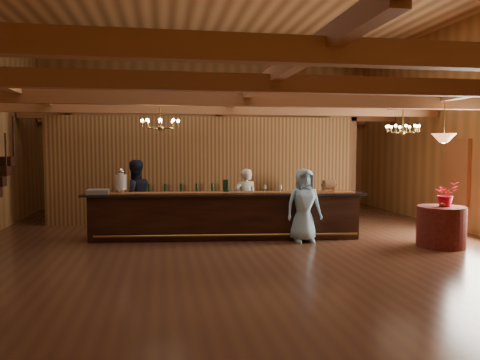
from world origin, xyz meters
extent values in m
plane|color=#55311F|center=(0.00, 0.00, 0.00)|extent=(14.00, 14.00, 0.00)
cube|color=#A8723B|center=(0.00, 7.00, 2.75)|extent=(12.00, 0.10, 5.50)
cube|color=#A8723B|center=(0.00, -7.00, 2.75)|extent=(12.00, 0.10, 5.50)
cube|color=#925A2F|center=(0.00, -5.50, 3.20)|extent=(11.90, 0.20, 0.28)
cube|color=#925A2F|center=(0.00, -3.00, 3.20)|extent=(11.90, 0.20, 0.28)
cube|color=#925A2F|center=(0.00, -0.50, 3.20)|extent=(11.90, 0.20, 0.28)
cube|color=#925A2F|center=(0.00, 2.00, 3.20)|extent=(11.90, 0.20, 0.28)
cube|color=#925A2F|center=(0.00, 4.50, 3.20)|extent=(11.90, 0.20, 0.28)
cube|color=#925A2F|center=(0.00, 6.80, 3.20)|extent=(11.90, 0.20, 0.28)
cube|color=#925A2F|center=(-4.50, 0.00, 3.34)|extent=(0.18, 13.90, 0.22)
cube|color=#925A2F|center=(0.00, 0.00, 3.34)|extent=(0.18, 13.90, 0.22)
cube|color=#925A2F|center=(4.50, 0.00, 3.34)|extent=(0.18, 13.90, 0.22)
cube|color=#925A2F|center=(-4.50, 4.50, 1.60)|extent=(0.20, 0.20, 3.20)
cube|color=#925A2F|center=(4.50, 4.50, 1.60)|extent=(0.20, 0.20, 3.20)
cube|color=brown|center=(-0.50, 3.50, 1.55)|extent=(9.00, 0.18, 3.10)
cube|color=white|center=(5.95, 1.00, 1.55)|extent=(0.12, 1.05, 1.75)
cube|color=black|center=(1.00, 5.50, 0.55)|extent=(1.20, 0.60, 1.10)
cube|color=brown|center=(-2.00, 5.50, 0.50)|extent=(1.00, 0.60, 1.00)
cube|color=black|center=(-0.28, 0.81, 0.53)|extent=(6.40, 1.34, 1.06)
cube|color=black|center=(-0.28, 0.81, 1.09)|extent=(6.73, 1.51, 0.05)
cube|color=maroon|center=(-0.28, 0.81, 1.12)|extent=(6.27, 1.07, 0.01)
cylinder|color=#AA873E|center=(-0.28, 0.39, 0.16)|extent=(6.12, 0.69, 0.05)
cylinder|color=silver|center=(-2.73, 1.12, 1.15)|extent=(0.18, 0.18, 0.08)
cylinder|color=silver|center=(-2.73, 1.12, 1.37)|extent=(0.26, 0.26, 0.36)
sphere|color=silver|center=(-2.73, 1.12, 1.62)|extent=(0.18, 0.18, 0.18)
cube|color=gray|center=(-3.25, 1.07, 1.16)|extent=(0.50, 0.50, 0.10)
cube|color=brown|center=(2.07, 0.50, 1.26)|extent=(0.06, 0.06, 0.30)
cube|color=brown|center=(2.35, 0.50, 1.26)|extent=(0.06, 0.06, 0.30)
cylinder|color=brown|center=(2.21, 0.50, 1.29)|extent=(0.24, 0.24, 0.24)
cylinder|color=black|center=(-0.27, 0.94, 1.26)|extent=(0.07, 0.07, 0.30)
cylinder|color=black|center=(-0.26, 0.94, 1.26)|extent=(0.07, 0.07, 0.30)
cylinder|color=black|center=(-0.21, 0.93, 1.26)|extent=(0.07, 0.07, 0.30)
cube|color=black|center=(-1.23, 3.22, 0.44)|extent=(3.15, 0.94, 0.88)
cylinder|color=maroon|center=(4.31, -0.90, 0.45)|extent=(1.04, 1.04, 0.90)
cylinder|color=#AA873E|center=(-1.79, -0.05, 2.91)|extent=(0.02, 0.02, 0.58)
sphere|color=#AA873E|center=(-1.79, -0.05, 2.62)|extent=(0.12, 0.12, 0.12)
torus|color=#AA873E|center=(-1.79, -0.05, 2.72)|extent=(0.80, 0.80, 0.04)
cylinder|color=#AA873E|center=(4.15, 0.57, 2.88)|extent=(0.02, 0.02, 0.63)
sphere|color=#AA873E|center=(4.15, 0.57, 2.57)|extent=(0.12, 0.12, 0.12)
torus|color=#AA873E|center=(4.15, 0.57, 2.67)|extent=(0.80, 0.80, 0.04)
cylinder|color=#AA873E|center=(4.31, -0.90, 2.80)|extent=(0.02, 0.02, 0.80)
cone|color=#CE6E40|center=(4.31, -0.90, 2.40)|extent=(0.52, 0.52, 0.20)
imported|color=silver|center=(0.36, 1.60, 0.83)|extent=(0.63, 0.44, 1.65)
imported|color=black|center=(-2.44, 1.52, 0.95)|extent=(1.12, 1.01, 1.89)
imported|color=#92C8EB|center=(1.47, 0.11, 0.86)|extent=(0.87, 0.59, 1.71)
imported|color=#2B7828|center=(2.02, 2.69, 0.66)|extent=(0.88, 0.79, 1.33)
imported|color=red|center=(4.39, -0.92, 1.18)|extent=(0.57, 0.51, 0.56)
imported|color=#AA873E|center=(4.31, -0.96, 1.03)|extent=(0.16, 0.16, 0.27)
camera|label=1|loc=(-1.77, -10.26, 2.20)|focal=35.00mm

